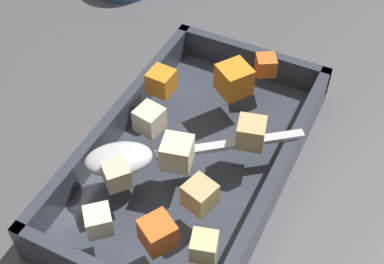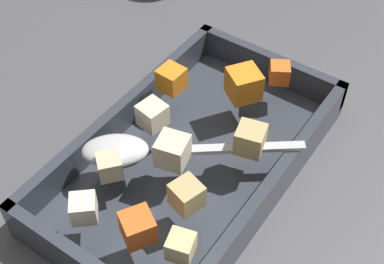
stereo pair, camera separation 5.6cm
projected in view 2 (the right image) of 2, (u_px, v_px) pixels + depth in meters
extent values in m
plane|color=#4C4C51|center=(184.00, 158.00, 0.61)|extent=(4.00, 4.00, 0.00)
cube|color=#333842|center=(192.00, 165.00, 0.60)|extent=(0.35, 0.20, 0.01)
cube|color=#333842|center=(269.00, 191.00, 0.54)|extent=(0.35, 0.01, 0.04)
cube|color=#333842|center=(124.00, 114.00, 0.61)|extent=(0.35, 0.01, 0.04)
cube|color=#333842|center=(269.00, 66.00, 0.67)|extent=(0.01, 0.20, 0.04)
cube|color=orange|center=(171.00, 79.00, 0.61)|extent=(0.03, 0.03, 0.03)
cube|color=orange|center=(244.00, 84.00, 0.60)|extent=(0.05, 0.05, 0.03)
cube|color=orange|center=(138.00, 227.00, 0.47)|extent=(0.04, 0.04, 0.03)
cube|color=orange|center=(280.00, 73.00, 0.62)|extent=(0.03, 0.03, 0.02)
cube|color=beige|center=(173.00, 151.00, 0.53)|extent=(0.04, 0.04, 0.03)
cube|color=beige|center=(152.00, 115.00, 0.57)|extent=(0.03, 0.03, 0.03)
cube|color=tan|center=(187.00, 195.00, 0.50)|extent=(0.03, 0.03, 0.03)
cube|color=#E0CC89|center=(181.00, 246.00, 0.46)|extent=(0.03, 0.03, 0.02)
cube|color=beige|center=(110.00, 166.00, 0.52)|extent=(0.03, 0.03, 0.02)
cube|color=tan|center=(250.00, 139.00, 0.54)|extent=(0.03, 0.03, 0.03)
cube|color=silver|center=(83.00, 208.00, 0.49)|extent=(0.03, 0.03, 0.02)
ellipsoid|color=silver|center=(115.00, 150.00, 0.54)|extent=(0.07, 0.08, 0.02)
cube|color=silver|center=(227.00, 151.00, 0.55)|extent=(0.10, 0.13, 0.01)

